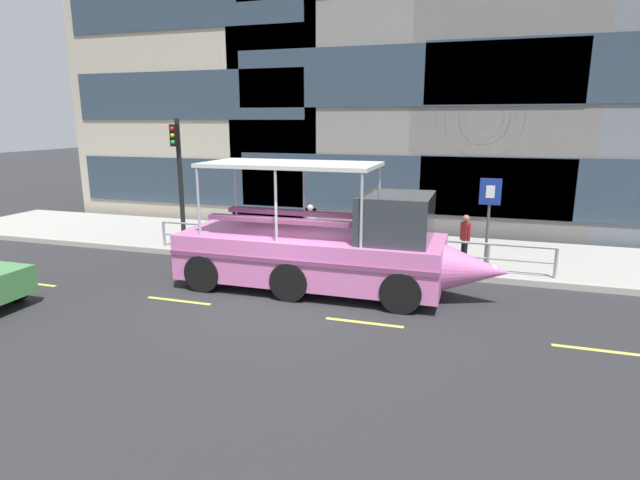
# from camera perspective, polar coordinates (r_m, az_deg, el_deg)

# --- Properties ---
(ground_plane) EXTENTS (120.00, 120.00, 0.00)m
(ground_plane) POSITION_cam_1_polar(r_m,az_deg,el_deg) (13.15, -4.56, -6.65)
(ground_plane) COLOR #2B2B2D
(sidewalk) EXTENTS (32.00, 4.80, 0.18)m
(sidewalk) POSITION_cam_1_polar(r_m,az_deg,el_deg) (18.21, 2.00, -0.66)
(sidewalk) COLOR #A8A59E
(sidewalk) RESTS_ON ground_plane
(curb_edge) EXTENTS (32.00, 0.18, 0.18)m
(curb_edge) POSITION_cam_1_polar(r_m,az_deg,el_deg) (15.91, -0.39, -2.72)
(curb_edge) COLOR #B2ADA3
(curb_edge) RESTS_ON ground_plane
(lane_centreline) EXTENTS (25.80, 0.12, 0.01)m
(lane_centreline) POSITION_cam_1_polar(r_m,az_deg,el_deg) (12.42, -6.03, -7.89)
(lane_centreline) COLOR #DBD64C
(lane_centreline) RESTS_ON ground_plane
(curb_guardrail) EXTENTS (12.62, 0.09, 0.88)m
(curb_guardrail) POSITION_cam_1_polar(r_m,az_deg,el_deg) (15.89, 1.96, -0.20)
(curb_guardrail) COLOR gray
(curb_guardrail) RESTS_ON sidewalk
(traffic_light_pole) EXTENTS (0.24, 0.46, 4.34)m
(traffic_light_pole) POSITION_cam_1_polar(r_m,az_deg,el_deg) (18.19, -15.48, 7.52)
(traffic_light_pole) COLOR black
(traffic_light_pole) RESTS_ON sidewalk
(parking_sign) EXTENTS (0.60, 0.12, 2.67)m
(parking_sign) POSITION_cam_1_polar(r_m,az_deg,el_deg) (15.56, 18.36, 3.42)
(parking_sign) COLOR #4C4F54
(parking_sign) RESTS_ON sidewalk
(duck_tour_boat) EXTENTS (8.76, 2.50, 3.38)m
(duck_tour_boat) POSITION_cam_1_polar(r_m,az_deg,el_deg) (13.53, 1.01, -1.06)
(duck_tour_boat) COLOR pink
(duck_tour_boat) RESTS_ON ground_plane
(pedestrian_near_bow) EXTENTS (0.31, 0.36, 1.53)m
(pedestrian_near_bow) POSITION_cam_1_polar(r_m,az_deg,el_deg) (15.94, 15.89, 0.56)
(pedestrian_near_bow) COLOR black
(pedestrian_near_bow) RESTS_ON sidewalk
(pedestrian_mid_left) EXTENTS (0.38, 0.30, 1.53)m
(pedestrian_mid_left) POSITION_cam_1_polar(r_m,az_deg,el_deg) (16.76, 6.50, 1.59)
(pedestrian_mid_left) COLOR black
(pedestrian_mid_left) RESTS_ON sidewalk
(pedestrian_mid_right) EXTENTS (0.34, 0.32, 1.52)m
(pedestrian_mid_right) POSITION_cam_1_polar(r_m,az_deg,el_deg) (17.27, -1.09, 1.99)
(pedestrian_mid_right) COLOR #1E2338
(pedestrian_mid_right) RESTS_ON sidewalk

